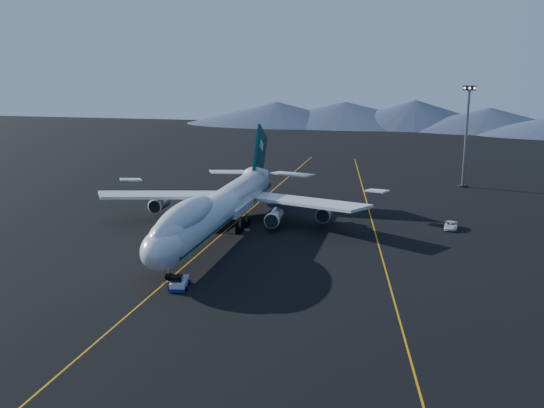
% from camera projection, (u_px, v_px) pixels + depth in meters
% --- Properties ---
extents(ground, '(500.00, 500.00, 0.00)m').
position_uv_depth(ground, '(220.00, 235.00, 121.42)').
color(ground, black).
rests_on(ground, ground).
extents(taxiway_line_main, '(0.25, 220.00, 0.01)m').
position_uv_depth(taxiway_line_main, '(220.00, 235.00, 121.42)').
color(taxiway_line_main, orange).
rests_on(taxiway_line_main, ground).
extents(taxiway_line_side, '(28.08, 198.09, 0.01)m').
position_uv_depth(taxiway_line_side, '(375.00, 231.00, 124.22)').
color(taxiway_line_side, orange).
rests_on(taxiway_line_side, ground).
extents(boeing_747, '(59.62, 72.43, 19.37)m').
position_uv_depth(boeing_747, '(220.00, 207.00, 120.16)').
color(boeing_747, silver).
rests_on(boeing_747, ground).
extents(pushback_tug, '(3.55, 5.24, 2.11)m').
position_uv_depth(pushback_tug, '(179.00, 284.00, 92.61)').
color(pushback_tug, silver).
rests_on(pushback_tug, ground).
extents(service_van, '(3.06, 5.84, 1.57)m').
position_uv_depth(service_van, '(451.00, 225.00, 125.94)').
color(service_van, white).
rests_on(service_van, ground).
extents(floodlight_mast, '(3.45, 2.59, 27.96)m').
position_uv_depth(floodlight_mast, '(466.00, 136.00, 167.13)').
color(floodlight_mast, black).
rests_on(floodlight_mast, ground).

